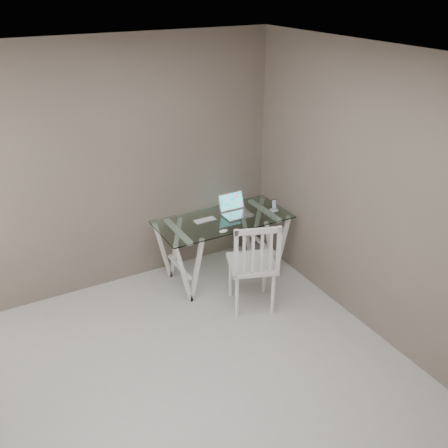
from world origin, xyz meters
name	(u,v)px	position (x,y,z in m)	size (l,w,h in m)	color
room	(183,227)	(-0.06, 0.02, 1.72)	(4.50, 4.52, 2.71)	#AEABA7
desk	(223,247)	(1.17, 1.74, 0.38)	(1.50, 0.70, 0.75)	silver
chair	(254,263)	(1.14, 1.02, 0.57)	(0.60, 0.60, 1.03)	silver
laptop	(235,209)	(1.36, 1.80, 0.80)	(0.32, 0.29, 0.22)	silver
keyboard	(205,220)	(0.98, 1.80, 0.75)	(0.26, 0.11, 0.01)	silver
mouse	(223,231)	(1.02, 1.45, 0.76)	(0.10, 0.06, 0.03)	white
phone_dock	(274,208)	(1.80, 1.65, 0.78)	(0.07, 0.07, 0.13)	white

